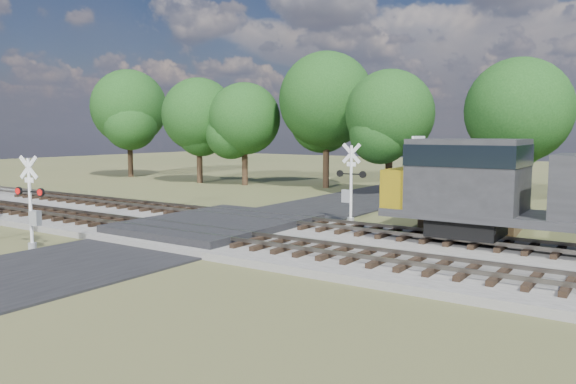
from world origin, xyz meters
The scene contains 10 objects.
ground centered at (0.00, 0.00, 0.00)m, with size 160.00×160.00×0.00m, color #49512B.
ballast_bed centered at (10.00, 0.50, 0.15)m, with size 140.00×10.00×0.30m, color gray.
road centered at (0.00, 0.00, 0.04)m, with size 7.00×60.00×0.08m, color black.
crossing_panel centered at (0.00, 0.50, 0.32)m, with size 7.00×9.00×0.62m, color #262628.
track_near centered at (3.12, -2.00, 0.41)m, with size 140.00×2.60×0.33m.
track_far centered at (3.12, 3.00, 0.41)m, with size 140.00×2.60×0.33m.
crossing_signal_near centered at (-3.68, -7.03, 1.65)m, with size 1.59×0.42×3.97m.
crossing_signal_far centered at (4.17, 6.45, 1.80)m, with size 1.75×0.38×4.33m.
equipment_shed centered at (10.23, 8.45, 1.70)m, with size 5.29×5.29×3.35m.
treeline centered at (3.89, 20.35, 6.81)m, with size 78.66×11.78×11.85m.
Camera 1 is at (18.15, -20.33, 4.96)m, focal length 35.00 mm.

